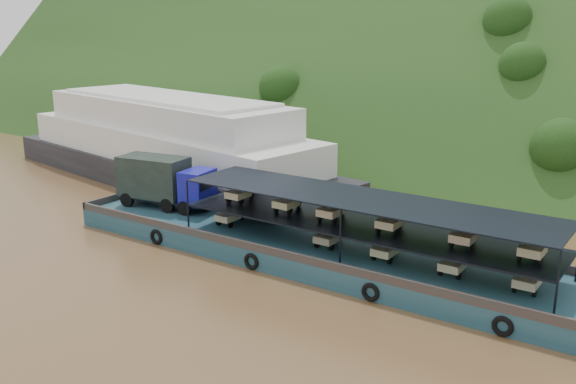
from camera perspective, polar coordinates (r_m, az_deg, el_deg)
The scene contains 4 objects.
ground at distance 41.41m, azimuth -0.05°, elevation -5.59°, with size 160.00×160.00×0.00m, color brown.
hillside at distance 72.91m, azimuth 16.11°, elevation 2.94°, with size 140.00×28.00×28.00m, color #1B3814.
cargo_barge at distance 41.03m, azimuth 0.36°, elevation -3.97°, with size 35.00×7.18×4.90m.
passenger_ferry at distance 60.48m, azimuth -10.66°, elevation 4.20°, with size 40.37×16.25×7.96m.
Camera 1 is at (21.81, -32.01, 14.65)m, focal length 40.00 mm.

